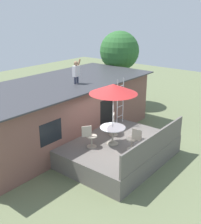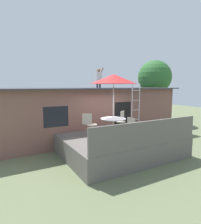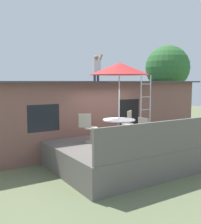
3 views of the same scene
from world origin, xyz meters
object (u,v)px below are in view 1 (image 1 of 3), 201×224
patio_chair_left (90,137)px  patio_chair_right (114,125)px  backyard_tree (119,51)px  patio_table (113,131)px  person_figure (76,71)px  step_ladder (120,101)px  patio_umbrella (113,89)px  patio_chair_near (134,140)px

patio_chair_left → patio_chair_right: (1.60, 0.01, 0.00)m
backyard_tree → patio_table: bearing=-146.2°
person_figure → patio_chair_right: size_ratio=1.21×
step_ladder → patio_chair_right: size_ratio=2.39×
patio_table → patio_chair_left: patio_chair_left is taller
backyard_tree → patio_chair_left: bearing=-152.4°
patio_umbrella → step_ladder: patio_umbrella is taller
patio_chair_near → step_ladder: bearing=-47.5°
patio_chair_near → patio_table: bearing=-0.0°
person_figure → patio_chair_left: size_ratio=1.21×
patio_umbrella → backyard_tree: backyard_tree is taller
patio_chair_near → patio_chair_left: bearing=26.3°
person_figure → patio_chair_right: bearing=-90.6°
patio_table → person_figure: 3.48m
patio_chair_left → patio_chair_right: size_ratio=1.00×
person_figure → patio_chair_right: person_figure is taller
person_figure → patio_chair_left: person_figure is taller
person_figure → backyard_tree: size_ratio=0.23×
step_ladder → person_figure: person_figure is taller
patio_chair_right → patio_umbrella: bearing=0.0°
step_ladder → patio_chair_left: (-2.89, -0.58, -0.64)m
patio_umbrella → patio_chair_near: size_ratio=2.76×
patio_umbrella → step_ladder: 2.67m
patio_chair_left → patio_chair_near: size_ratio=1.00×
patio_table → patio_chair_right: patio_chair_right is taller
patio_table → patio_chair_left: 0.98m
patio_chair_near → backyard_tree: bearing=-53.8°
patio_umbrella → patio_chair_left: bearing=146.3°
patio_table → person_figure: (0.82, 2.74, 1.99)m
person_figure → step_ladder: bearing=-52.0°
person_figure → patio_chair_left: 3.46m
patio_chair_right → person_figure: bearing=-125.0°
patio_chair_left → patio_chair_right: 1.60m
step_ladder → person_figure: size_ratio=1.98×
patio_chair_right → patio_table: bearing=0.0°
patio_table → person_figure: size_ratio=0.94×
patio_table → patio_umbrella: size_ratio=0.41×
patio_umbrella → patio_chair_near: (0.06, -0.98, -1.89)m
patio_chair_near → backyard_tree: size_ratio=0.19×
patio_umbrella → patio_chair_left: size_ratio=2.76×
step_ladder → patio_chair_left: bearing=-168.7°
patio_chair_right → patio_chair_near: 1.69m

